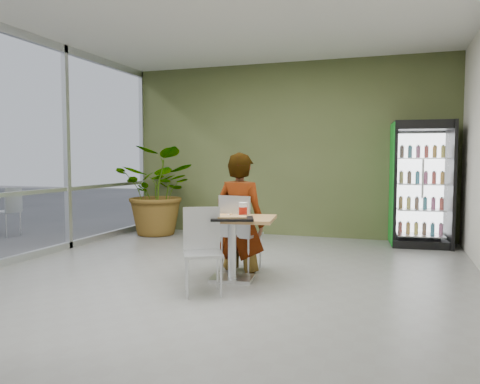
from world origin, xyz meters
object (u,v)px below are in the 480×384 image
object	(u,v)px
chair_near	(202,243)
seated_woman	(240,224)
chair_far	(238,227)
soda_cup	(243,210)
dining_table	(232,235)
beverage_fridge	(421,184)
cafeteria_tray	(232,219)
potted_plant	(160,191)

from	to	relation	value
chair_near	seated_woman	world-z (taller)	seated_woman
chair_far	soda_cup	xyz separation A→B (m)	(0.21, -0.46, 0.27)
dining_table	chair_near	distance (m)	0.57
chair_near	beverage_fridge	bearing A→B (deg)	29.56
dining_table	beverage_fridge	size ratio (longest dim) A/B	0.52
cafeteria_tray	chair_far	bearing A→B (deg)	103.27
chair_near	seated_woman	size ratio (longest dim) A/B	0.50
chair_far	potted_plant	size ratio (longest dim) A/B	0.59
chair_near	seated_woman	xyz separation A→B (m)	(0.09, 1.03, 0.07)
seated_woman	cafeteria_tray	bearing A→B (deg)	109.41
chair_far	chair_near	size ratio (longest dim) A/B	1.07
soda_cup	beverage_fridge	bearing A→B (deg)	55.94
dining_table	chair_far	xyz separation A→B (m)	(-0.07, 0.43, 0.03)
chair_far	dining_table	bearing A→B (deg)	107.49
seated_woman	chair_near	bearing A→B (deg)	92.96
dining_table	potted_plant	bearing A→B (deg)	131.31
seated_woman	cafeteria_tray	xyz separation A→B (m)	(0.15, -0.74, 0.16)
seated_woman	potted_plant	xyz separation A→B (m)	(-2.33, 2.24, 0.23)
chair_near	potted_plant	size ratio (longest dim) A/B	0.55
beverage_fridge	cafeteria_tray	bearing A→B (deg)	-128.07
dining_table	beverage_fridge	world-z (taller)	beverage_fridge
dining_table	soda_cup	distance (m)	0.33
chair_near	soda_cup	distance (m)	0.67
dining_table	cafeteria_tray	size ratio (longest dim) A/B	2.26
chair_far	seated_woman	size ratio (longest dim) A/B	0.54
chair_far	beverage_fridge	xyz separation A→B (m)	(2.29, 2.61, 0.45)
dining_table	seated_woman	size ratio (longest dim) A/B	0.58
chair_far	potted_plant	bearing A→B (deg)	-36.55
dining_table	chair_near	size ratio (longest dim) A/B	1.17
beverage_fridge	potted_plant	xyz separation A→B (m)	(-4.60, -0.32, -0.19)
soda_cup	potted_plant	xyz separation A→B (m)	(-2.53, 2.74, -0.01)
soda_cup	chair_far	bearing A→B (deg)	115.09
dining_table	chair_far	bearing A→B (deg)	99.40
chair_far	chair_near	distance (m)	0.98
chair_far	soda_cup	distance (m)	0.57
chair_far	cafeteria_tray	size ratio (longest dim) A/B	2.08
soda_cup	potted_plant	world-z (taller)	potted_plant
potted_plant	chair_far	bearing A→B (deg)	-44.64
dining_table	potted_plant	world-z (taller)	potted_plant
seated_woman	cafeteria_tray	distance (m)	0.77
dining_table	seated_woman	xyz separation A→B (m)	(-0.06, 0.48, 0.07)
chair_far	seated_woman	xyz separation A→B (m)	(0.01, 0.05, 0.03)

